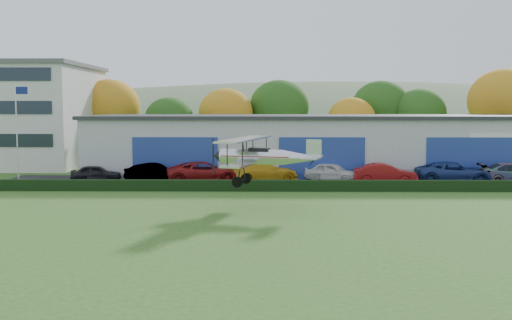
{
  "coord_description": "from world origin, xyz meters",
  "views": [
    {
      "loc": [
        0.3,
        -26.75,
        6.17
      ],
      "look_at": [
        -0.23,
        11.35,
        2.7
      ],
      "focal_mm": 42.01,
      "sensor_mm": 36.0,
      "label": 1
    }
  ],
  "objects_px": {
    "hangar": "(316,144)",
    "car_4": "(332,172)",
    "car_6": "(454,172)",
    "car_5": "(385,174)",
    "biplane": "(261,155)",
    "car_3": "(263,171)",
    "car_1": "(153,173)",
    "car_2": "(205,172)",
    "car_0": "(96,173)",
    "flagpole": "(18,123)"
  },
  "relations": [
    {
      "from": "car_1",
      "to": "car_3",
      "type": "height_order",
      "value": "car_3"
    },
    {
      "from": "car_3",
      "to": "car_4",
      "type": "height_order",
      "value": "car_3"
    },
    {
      "from": "car_2",
      "to": "car_4",
      "type": "relative_size",
      "value": 1.36
    },
    {
      "from": "car_5",
      "to": "biplane",
      "type": "relative_size",
      "value": 0.64
    },
    {
      "from": "car_1",
      "to": "car_2",
      "type": "relative_size",
      "value": 0.76
    },
    {
      "from": "hangar",
      "to": "car_4",
      "type": "bearing_deg",
      "value": -82.97
    },
    {
      "from": "hangar",
      "to": "flagpole",
      "type": "bearing_deg",
      "value": -166.49
    },
    {
      "from": "car_1",
      "to": "car_2",
      "type": "distance_m",
      "value": 4.13
    },
    {
      "from": "hangar",
      "to": "car_1",
      "type": "height_order",
      "value": "hangar"
    },
    {
      "from": "car_2",
      "to": "car_3",
      "type": "xyz_separation_m",
      "value": [
        4.67,
        0.66,
        -0.01
      ]
    },
    {
      "from": "car_0",
      "to": "biplane",
      "type": "bearing_deg",
      "value": -142.11
    },
    {
      "from": "car_4",
      "to": "biplane",
      "type": "bearing_deg",
      "value": -178.87
    },
    {
      "from": "car_2",
      "to": "car_4",
      "type": "distance_m",
      "value": 10.3
    },
    {
      "from": "hangar",
      "to": "car_0",
      "type": "bearing_deg",
      "value": -158.8
    },
    {
      "from": "car_2",
      "to": "car_3",
      "type": "relative_size",
      "value": 1.06
    },
    {
      "from": "flagpole",
      "to": "car_3",
      "type": "bearing_deg",
      "value": -2.32
    },
    {
      "from": "car_6",
      "to": "flagpole",
      "type": "bearing_deg",
      "value": 90.68
    },
    {
      "from": "car_5",
      "to": "biplane",
      "type": "height_order",
      "value": "biplane"
    },
    {
      "from": "car_0",
      "to": "car_3",
      "type": "distance_m",
      "value": 13.46
    },
    {
      "from": "car_2",
      "to": "car_5",
      "type": "distance_m",
      "value": 14.2
    },
    {
      "from": "car_2",
      "to": "hangar",
      "type": "bearing_deg",
      "value": -61.79
    },
    {
      "from": "car_1",
      "to": "biplane",
      "type": "bearing_deg",
      "value": -122.9
    },
    {
      "from": "car_6",
      "to": "car_1",
      "type": "bearing_deg",
      "value": 92.93
    },
    {
      "from": "hangar",
      "to": "car_6",
      "type": "bearing_deg",
      "value": -35.38
    },
    {
      "from": "car_4",
      "to": "biplane",
      "type": "height_order",
      "value": "biplane"
    },
    {
      "from": "car_1",
      "to": "car_6",
      "type": "height_order",
      "value": "car_6"
    },
    {
      "from": "car_4",
      "to": "biplane",
      "type": "relative_size",
      "value": 0.58
    },
    {
      "from": "hangar",
      "to": "car_3",
      "type": "bearing_deg",
      "value": -125.16
    },
    {
      "from": "car_0",
      "to": "biplane",
      "type": "distance_m",
      "value": 18.4
    },
    {
      "from": "car_1",
      "to": "car_4",
      "type": "xyz_separation_m",
      "value": [
        14.39,
        0.83,
        0.0
      ]
    },
    {
      "from": "hangar",
      "to": "car_6",
      "type": "distance_m",
      "value": 12.86
    },
    {
      "from": "hangar",
      "to": "car_0",
      "type": "xyz_separation_m",
      "value": [
        -18.24,
        -7.07,
        -1.93
      ]
    },
    {
      "from": "flagpole",
      "to": "car_1",
      "type": "distance_m",
      "value": 12.06
    },
    {
      "from": "hangar",
      "to": "flagpole",
      "type": "distance_m",
      "value": 25.68
    },
    {
      "from": "car_6",
      "to": "hangar",
      "type": "bearing_deg",
      "value": 57.57
    },
    {
      "from": "car_0",
      "to": "car_3",
      "type": "height_order",
      "value": "car_3"
    },
    {
      "from": "hangar",
      "to": "car_3",
      "type": "xyz_separation_m",
      "value": [
        -4.78,
        -6.79,
        -1.78
      ]
    },
    {
      "from": "car_0",
      "to": "car_4",
      "type": "bearing_deg",
      "value": -97.47
    },
    {
      "from": "car_4",
      "to": "biplane",
      "type": "xyz_separation_m",
      "value": [
        -5.72,
        -12.97,
        2.43
      ]
    },
    {
      "from": "hangar",
      "to": "car_6",
      "type": "xyz_separation_m",
      "value": [
        10.38,
        -7.37,
        -1.77
      ]
    },
    {
      "from": "car_1",
      "to": "biplane",
      "type": "relative_size",
      "value": 0.6
    },
    {
      "from": "hangar",
      "to": "car_1",
      "type": "bearing_deg",
      "value": -151.52
    },
    {
      "from": "car_2",
      "to": "car_5",
      "type": "bearing_deg",
      "value": -102.94
    },
    {
      "from": "biplane",
      "to": "car_4",
      "type": "bearing_deg",
      "value": 81.19
    },
    {
      "from": "car_0",
      "to": "car_5",
      "type": "distance_m",
      "value": 23.0
    },
    {
      "from": "car_3",
      "to": "car_5",
      "type": "bearing_deg",
      "value": -112.32
    },
    {
      "from": "car_0",
      "to": "car_2",
      "type": "relative_size",
      "value": 0.66
    },
    {
      "from": "car_2",
      "to": "car_1",
      "type": "bearing_deg",
      "value": 78.82
    },
    {
      "from": "car_0",
      "to": "car_6",
      "type": "distance_m",
      "value": 28.62
    },
    {
      "from": "car_4",
      "to": "car_6",
      "type": "xyz_separation_m",
      "value": [
        9.58,
        -0.83,
        0.08
      ]
    }
  ]
}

